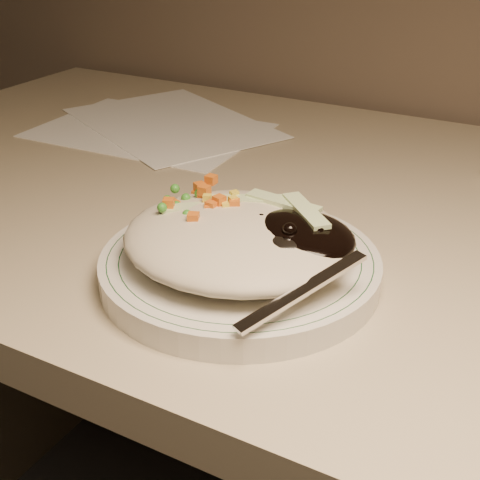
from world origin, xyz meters
The scene contains 5 objects.
desk centered at (0.00, 1.38, 0.54)m, with size 1.40×0.70×0.74m.
plate centered at (-0.05, 1.20, 0.75)m, with size 0.24×0.24×0.02m, color silver.
plate_rim centered at (-0.05, 1.20, 0.76)m, with size 0.22×0.22×0.00m.
meal centered at (-0.04, 1.20, 0.78)m, with size 0.21×0.19×0.05m.
papers centered at (-0.35, 1.51, 0.74)m, with size 0.36×0.32×0.00m.
Camera 1 is at (0.19, 0.77, 1.03)m, focal length 50.00 mm.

